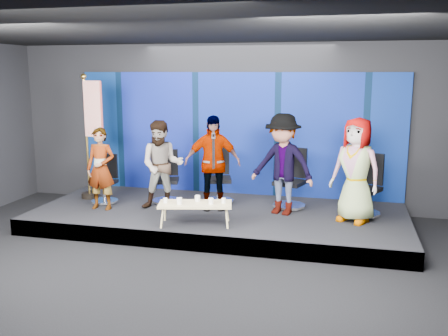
# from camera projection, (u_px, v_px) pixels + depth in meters

# --- Properties ---
(ground) EXTENTS (10.00, 10.00, 0.00)m
(ground) POSITION_uv_depth(u_px,v_px,m) (176.00, 276.00, 7.23)
(ground) COLOR black
(ground) RESTS_ON ground
(room_walls) EXTENTS (10.02, 8.02, 3.51)m
(room_walls) POSITION_uv_depth(u_px,v_px,m) (173.00, 108.00, 6.77)
(room_walls) COLOR black
(room_walls) RESTS_ON ground
(riser) EXTENTS (7.00, 3.00, 0.30)m
(riser) POSITION_uv_depth(u_px,v_px,m) (219.00, 218.00, 9.58)
(riser) COLOR black
(riser) RESTS_ON ground
(backdrop) EXTENTS (7.00, 0.08, 2.60)m
(backdrop) POSITION_uv_depth(u_px,v_px,m) (236.00, 134.00, 10.69)
(backdrop) COLOR navy
(backdrop) RESTS_ON riser
(chair_a) EXTENTS (0.55, 0.55, 0.97)m
(chair_a) POSITION_uv_depth(u_px,v_px,m) (105.00, 187.00, 10.09)
(chair_a) COLOR silver
(chair_a) RESTS_ON riser
(panelist_a) EXTENTS (0.58, 0.38, 1.57)m
(panelist_a) POSITION_uv_depth(u_px,v_px,m) (101.00, 169.00, 9.51)
(panelist_a) COLOR black
(panelist_a) RESTS_ON riser
(chair_b) EXTENTS (0.73, 0.73, 1.06)m
(chair_b) POSITION_uv_depth(u_px,v_px,m) (167.00, 185.00, 10.11)
(chair_b) COLOR silver
(chair_b) RESTS_ON riser
(panelist_b) EXTENTS (0.97, 0.84, 1.71)m
(panelist_b) POSITION_uv_depth(u_px,v_px,m) (162.00, 165.00, 9.51)
(panelist_b) COLOR black
(panelist_b) RESTS_ON riser
(chair_c) EXTENTS (0.79, 0.79, 1.12)m
(chair_c) POSITION_uv_depth(u_px,v_px,m) (218.00, 184.00, 10.08)
(chair_c) COLOR silver
(chair_c) RESTS_ON riser
(panelist_c) EXTENTS (1.14, 0.73, 1.81)m
(panelist_c) POSITION_uv_depth(u_px,v_px,m) (212.00, 163.00, 9.49)
(panelist_c) COLOR black
(panelist_c) RESTS_ON riser
(chair_d) EXTENTS (0.81, 0.81, 1.15)m
(chair_d) POSITION_uv_depth(u_px,v_px,m) (291.00, 188.00, 9.72)
(chair_d) COLOR silver
(chair_d) RESTS_ON riser
(panelist_d) EXTENTS (1.36, 1.01, 1.87)m
(panelist_d) POSITION_uv_depth(u_px,v_px,m) (283.00, 164.00, 9.16)
(panelist_d) COLOR black
(panelist_d) RESTS_ON riser
(chair_e) EXTENTS (0.86, 0.86, 1.14)m
(chair_e) POSITION_uv_depth(u_px,v_px,m) (365.00, 195.00, 9.20)
(chair_e) COLOR silver
(chair_e) RESTS_ON riser
(panelist_e) EXTENTS (1.07, 0.93, 1.84)m
(panelist_e) POSITION_uv_depth(u_px,v_px,m) (356.00, 170.00, 8.69)
(panelist_e) COLOR black
(panelist_e) RESTS_ON riser
(coffee_table) EXTENTS (1.34, 0.80, 0.38)m
(coffee_table) POSITION_uv_depth(u_px,v_px,m) (195.00, 205.00, 8.59)
(coffee_table) COLOR tan
(coffee_table) RESTS_ON riser
(mug_a) EXTENTS (0.07, 0.07, 0.08)m
(mug_a) POSITION_uv_depth(u_px,v_px,m) (165.00, 200.00, 8.59)
(mug_a) COLOR white
(mug_a) RESTS_ON coffee_table
(mug_b) EXTENTS (0.09, 0.09, 0.11)m
(mug_b) POSITION_uv_depth(u_px,v_px,m) (179.00, 201.00, 8.52)
(mug_b) COLOR white
(mug_b) RESTS_ON coffee_table
(mug_c) EXTENTS (0.09, 0.09, 0.11)m
(mug_c) POSITION_uv_depth(u_px,v_px,m) (198.00, 198.00, 8.69)
(mug_c) COLOR white
(mug_c) RESTS_ON coffee_table
(mug_d) EXTENTS (0.09, 0.09, 0.10)m
(mug_d) POSITION_uv_depth(u_px,v_px,m) (211.00, 201.00, 8.52)
(mug_d) COLOR white
(mug_d) RESTS_ON coffee_table
(mug_e) EXTENTS (0.07, 0.07, 0.09)m
(mug_e) POSITION_uv_depth(u_px,v_px,m) (224.00, 201.00, 8.58)
(mug_e) COLOR white
(mug_e) RESTS_ON coffee_table
(flag_stand) EXTENTS (0.58, 0.34, 2.57)m
(flag_stand) POSITION_uv_depth(u_px,v_px,m) (91.00, 134.00, 10.18)
(flag_stand) COLOR black
(flag_stand) RESTS_ON riser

